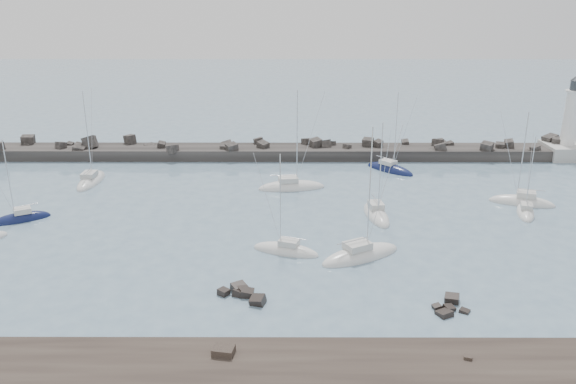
# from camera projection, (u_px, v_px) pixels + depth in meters

# --- Properties ---
(ground) EXTENTS (400.00, 400.00, 0.00)m
(ground) POSITION_uv_depth(u_px,v_px,m) (287.00, 254.00, 59.28)
(ground) COLOR slate
(ground) RESTS_ON ground
(rock_cluster_near) EXTENTS (4.65, 3.94, 1.23)m
(rock_cluster_near) POSITION_uv_depth(u_px,v_px,m) (243.00, 293.00, 50.80)
(rock_cluster_near) COLOR black
(rock_cluster_near) RESTS_ON ground
(rock_cluster_far) EXTENTS (3.31, 3.81, 1.23)m
(rock_cluster_far) POSITION_uv_depth(u_px,v_px,m) (449.00, 308.00, 48.79)
(rock_cluster_far) COLOR black
(rock_cluster_far) RESTS_ON ground
(breakwater) EXTENTS (115.00, 7.47, 5.44)m
(breakwater) POSITION_uv_depth(u_px,v_px,m) (244.00, 155.00, 95.11)
(breakwater) COLOR #292624
(breakwater) RESTS_ON ground
(lighthouse) EXTENTS (7.00, 7.00, 14.60)m
(lighthouse) POSITION_uv_depth(u_px,v_px,m) (568.00, 140.00, 94.04)
(lighthouse) COLOR #ABABA6
(lighthouse) RESTS_ON ground
(sailboat_1) EXTENTS (2.94, 9.07, 14.25)m
(sailboat_1) POSITION_uv_depth(u_px,v_px,m) (91.00, 181.00, 82.17)
(sailboat_1) COLOR silver
(sailboat_1) RESTS_ON ground
(sailboat_2) EXTENTS (7.01, 5.30, 11.05)m
(sailboat_2) POSITION_uv_depth(u_px,v_px,m) (21.00, 219.00, 68.10)
(sailboat_2) COLOR #0F1740
(sailboat_2) RESTS_ON ground
(sailboat_3) EXTENTS (9.84, 4.31, 14.98)m
(sailboat_3) POSITION_uv_depth(u_px,v_px,m) (291.00, 188.00, 79.48)
(sailboat_3) COLOR silver
(sailboat_3) RESTS_ON ground
(sailboat_4) EXTENTS (7.65, 4.58, 11.64)m
(sailboat_4) POSITION_uv_depth(u_px,v_px,m) (286.00, 251.00, 59.60)
(sailboat_4) COLOR silver
(sailboat_4) RESTS_ON ground
(sailboat_5) EXTENTS (3.44, 8.36, 12.99)m
(sailboat_5) POSITION_uv_depth(u_px,v_px,m) (376.00, 215.00, 69.35)
(sailboat_5) COLOR silver
(sailboat_5) RESTS_ON ground
(sailboat_6) EXTENTS (9.64, 7.12, 14.86)m
(sailboat_6) POSITION_uv_depth(u_px,v_px,m) (360.00, 256.00, 58.42)
(sailboat_6) COLOR silver
(sailboat_6) RESTS_ON ground
(sailboat_7) EXTENTS (7.76, 8.01, 13.43)m
(sailboat_7) POSITION_uv_depth(u_px,v_px,m) (390.00, 170.00, 87.81)
(sailboat_7) COLOR #0F1740
(sailboat_7) RESTS_ON ground
(sailboat_8) EXTENTS (8.62, 5.14, 13.18)m
(sailboat_8) POSITION_uv_depth(u_px,v_px,m) (522.00, 203.00, 73.55)
(sailboat_8) COLOR silver
(sailboat_8) RESTS_ON ground
(sailboat_9) EXTENTS (3.92, 6.94, 10.63)m
(sailboat_9) POSITION_uv_depth(u_px,v_px,m) (525.00, 213.00, 70.23)
(sailboat_9) COLOR silver
(sailboat_9) RESTS_ON ground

